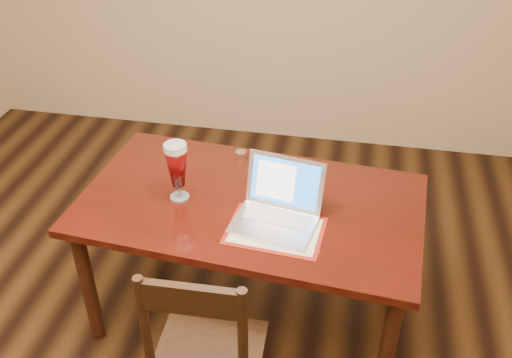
# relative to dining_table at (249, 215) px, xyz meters

# --- Properties ---
(room_shell) EXTENTS (4.51, 5.01, 2.71)m
(room_shell) POSITION_rel_dining_table_xyz_m (-0.33, -0.57, 1.08)
(room_shell) COLOR tan
(room_shell) RESTS_ON ground
(dining_table) EXTENTS (1.68, 1.04, 1.05)m
(dining_table) POSITION_rel_dining_table_xyz_m (0.00, 0.00, 0.00)
(dining_table) COLOR #440E09
(dining_table) RESTS_ON ground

